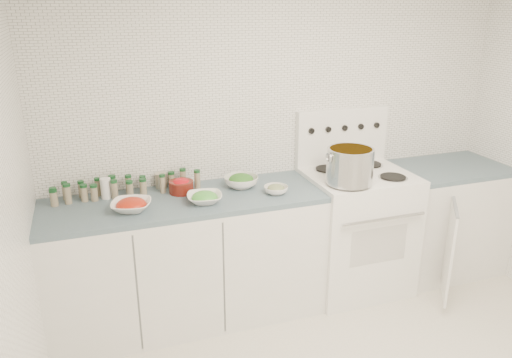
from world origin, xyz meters
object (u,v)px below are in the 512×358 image
at_px(stove, 355,227).
at_px(bowl_snowpea, 205,198).
at_px(stock_pot, 350,164).
at_px(bowl_tomato, 131,205).

bearing_deg(stove, bowl_snowpea, -175.27).
relative_size(stove, stock_pot, 3.99).
distance_m(stove, stock_pot, 0.64).
height_order(stove, bowl_snowpea, stove).
height_order(stove, stock_pot, stove).
relative_size(bowl_tomato, bowl_snowpea, 1.17).
bearing_deg(bowl_tomato, bowl_snowpea, -2.43).
bearing_deg(stove, stock_pot, -135.33).
bearing_deg(bowl_tomato, stock_pot, -4.12).
height_order(bowl_tomato, bowl_snowpea, bowl_tomato).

